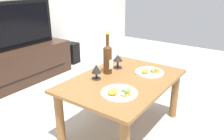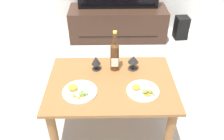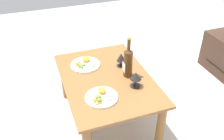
# 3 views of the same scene
# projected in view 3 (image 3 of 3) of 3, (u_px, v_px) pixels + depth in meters

# --- Properties ---
(ground_plane) EXTENTS (6.40, 6.40, 0.00)m
(ground_plane) POSITION_uv_depth(u_px,v_px,m) (107.00, 118.00, 2.42)
(ground_plane) COLOR #B7B2A8
(dining_table) EXTENTS (1.04, 0.74, 0.49)m
(dining_table) POSITION_uv_depth(u_px,v_px,m) (107.00, 86.00, 2.20)
(dining_table) COLOR brown
(dining_table) RESTS_ON ground_plane
(wine_bottle) EXTENTS (0.08, 0.08, 0.37)m
(wine_bottle) POSITION_uv_depth(u_px,v_px,m) (128.00, 61.00, 2.09)
(wine_bottle) COLOR #4C2D14
(wine_bottle) RESTS_ON dining_table
(goblet_left) EXTENTS (0.08, 0.08, 0.13)m
(goblet_left) POSITION_uv_depth(u_px,v_px,m) (121.00, 58.00, 2.25)
(goblet_left) COLOR black
(goblet_left) RESTS_ON dining_table
(goblet_right) EXTENTS (0.09, 0.09, 0.13)m
(goblet_right) POSITION_uv_depth(u_px,v_px,m) (136.00, 77.00, 1.99)
(goblet_right) COLOR black
(goblet_right) RESTS_ON dining_table
(dinner_plate_left) EXTENTS (0.27, 0.27, 0.05)m
(dinner_plate_left) POSITION_uv_depth(u_px,v_px,m) (85.00, 64.00, 2.30)
(dinner_plate_left) COLOR white
(dinner_plate_left) RESTS_ON dining_table
(dinner_plate_right) EXTENTS (0.26, 0.26, 0.05)m
(dinner_plate_right) POSITION_uv_depth(u_px,v_px,m) (101.00, 97.00, 1.91)
(dinner_plate_right) COLOR white
(dinner_plate_right) RESTS_ON dining_table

